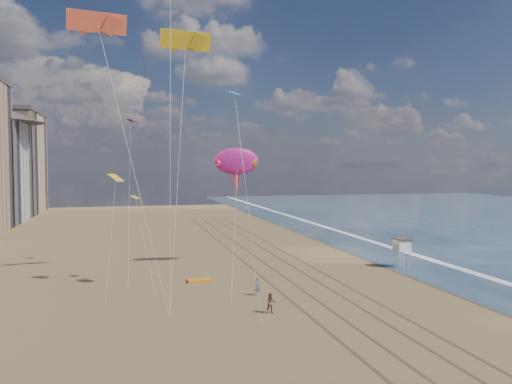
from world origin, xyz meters
TOP-DOWN VIEW (x-y plane):
  - ground at (0.00, 0.00)m, footprint 260.00×260.00m
  - wet_sand at (19.00, 40.00)m, footprint 260.00×260.00m
  - foam at (23.20, 40.00)m, footprint 260.00×260.00m
  - tracks at (2.55, 30.00)m, footprint 7.68×120.00m
  - lifeguard_stand at (16.86, 26.31)m, footprint 1.96×1.96m
  - grounded_kite at (-8.31, 24.82)m, footprint 2.52×1.72m
  - show_kite at (-2.47, 32.69)m, footprint 5.03×9.11m
  - kite_flyer_a at (-3.64, 17.82)m, footprint 0.75×0.67m
  - kite_flyer_b at (-4.03, 11.89)m, footprint 0.95×0.80m
  - small_kites at (-12.17, 24.60)m, footprint 13.17×18.27m

SIDE VIEW (x-z plane):
  - ground at x=0.00m, z-range 0.00..0.00m
  - wet_sand at x=19.00m, z-range 0.00..0.00m
  - foam at x=23.20m, z-range 0.00..0.00m
  - tracks at x=2.55m, z-range 0.00..0.01m
  - grounded_kite at x=-8.31m, z-range 0.00..0.27m
  - kite_flyer_a at x=-3.64m, z-range 0.00..1.72m
  - kite_flyer_b at x=-4.03m, z-range 0.00..1.74m
  - lifeguard_stand at x=16.86m, z-range 0.96..4.51m
  - show_kite at x=-2.47m, z-range 2.35..23.57m
  - small_kites at x=-12.17m, z-range 9.74..20.41m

